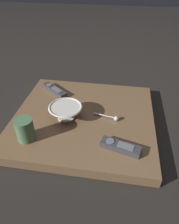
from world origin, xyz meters
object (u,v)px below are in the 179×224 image
coffee_mug (25,130)px  teaspoon (113,118)px  tv_remote_far (55,90)px  tv_remote_near (120,147)px  cereal_bowl (66,111)px

coffee_mug → teaspoon: coffee_mug is taller
teaspoon → tv_remote_far: tv_remote_far is taller
coffee_mug → teaspoon: size_ratio=0.82×
tv_remote_near → tv_remote_far: (0.39, -0.38, -0.00)m
teaspoon → tv_remote_near: (-0.04, 0.18, 0.00)m
tv_remote_near → tv_remote_far: bearing=-44.3°
coffee_mug → tv_remote_near: bearing=-179.7°
teaspoon → tv_remote_near: tv_remote_near is taller
tv_remote_near → tv_remote_far: 0.54m
cereal_bowl → coffee_mug: 0.21m
cereal_bowl → tv_remote_near: bearing=148.8°
teaspoon → tv_remote_near: size_ratio=0.74×
tv_remote_far → coffee_mug: bearing=88.9°
coffee_mug → tv_remote_near: 0.40m
coffee_mug → teaspoon: 0.40m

